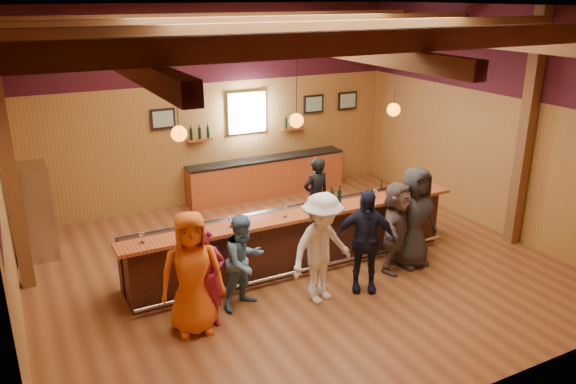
# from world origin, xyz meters

# --- Properties ---
(room) EXTENTS (9.04, 9.00, 4.52)m
(room) POSITION_xyz_m (0.00, 0.06, 3.21)
(room) COLOR brown
(room) RESTS_ON ground
(bar_counter) EXTENTS (6.30, 1.07, 1.11)m
(bar_counter) POSITION_xyz_m (0.02, 0.15, 0.52)
(bar_counter) COLOR black
(bar_counter) RESTS_ON ground
(back_bar_cabinet) EXTENTS (4.00, 0.52, 0.95)m
(back_bar_cabinet) POSITION_xyz_m (1.20, 3.72, 0.48)
(back_bar_cabinet) COLOR #983E1B
(back_bar_cabinet) RESTS_ON ground
(window) EXTENTS (0.95, 0.09, 0.95)m
(window) POSITION_xyz_m (0.80, 3.95, 2.05)
(window) COLOR silver
(window) RESTS_ON room
(framed_pictures) EXTENTS (5.35, 0.05, 0.45)m
(framed_pictures) POSITION_xyz_m (1.67, 3.94, 2.10)
(framed_pictures) COLOR black
(framed_pictures) RESTS_ON room
(wine_shelves) EXTENTS (3.00, 0.18, 0.30)m
(wine_shelves) POSITION_xyz_m (0.80, 3.88, 1.62)
(wine_shelves) COLOR #983E1B
(wine_shelves) RESTS_ON room
(pendant_lights) EXTENTS (4.24, 0.24, 1.37)m
(pendant_lights) POSITION_xyz_m (0.00, 0.00, 2.71)
(pendant_lights) COLOR black
(pendant_lights) RESTS_ON room
(stainless_fridge) EXTENTS (0.70, 0.70, 1.80)m
(stainless_fridge) POSITION_xyz_m (-4.10, 2.60, 0.90)
(stainless_fridge) COLOR silver
(stainless_fridge) RESTS_ON ground
(customer_orange) EXTENTS (0.99, 0.73, 1.86)m
(customer_orange) POSITION_xyz_m (-2.26, -1.10, 0.93)
(customer_orange) COLOR orange
(customer_orange) RESTS_ON ground
(customer_redvest) EXTENTS (0.60, 0.43, 1.56)m
(customer_redvest) POSITION_xyz_m (-2.05, -1.06, 0.78)
(customer_redvest) COLOR maroon
(customer_redvest) RESTS_ON ground
(customer_denim) EXTENTS (0.89, 0.78, 1.54)m
(customer_denim) POSITION_xyz_m (-1.33, -0.79, 0.77)
(customer_denim) COLOR teal
(customer_denim) RESTS_ON ground
(customer_white) EXTENTS (1.30, 0.92, 1.83)m
(customer_white) POSITION_xyz_m (-0.18, -1.19, 0.91)
(customer_white) COLOR white
(customer_white) RESTS_ON ground
(customer_navy) EXTENTS (1.11, 0.89, 1.76)m
(customer_navy) POSITION_xyz_m (0.62, -1.22, 0.88)
(customer_navy) COLOR black
(customer_navy) RESTS_ON ground
(customer_brown) EXTENTS (1.53, 1.27, 1.65)m
(customer_brown) POSITION_xyz_m (1.53, -0.87, 0.82)
(customer_brown) COLOR #645250
(customer_brown) RESTS_ON ground
(customer_dark) EXTENTS (0.95, 0.65, 1.86)m
(customer_dark) POSITION_xyz_m (1.92, -0.88, 0.93)
(customer_dark) COLOR #2A292C
(customer_dark) RESTS_ON ground
(bartender) EXTENTS (0.63, 0.44, 1.64)m
(bartender) POSITION_xyz_m (1.06, 1.12, 0.82)
(bartender) COLOR black
(bartender) RESTS_ON ground
(ice_bucket) EXTENTS (0.19, 0.19, 0.21)m
(ice_bucket) POSITION_xyz_m (0.43, -0.19, 1.22)
(ice_bucket) COLOR brown
(ice_bucket) RESTS_ON bar_counter
(bottle_a) EXTENTS (0.07, 0.07, 0.34)m
(bottle_a) POSITION_xyz_m (0.70, -0.05, 1.24)
(bottle_a) COLOR black
(bottle_a) RESTS_ON bar_counter
(bottle_b) EXTENTS (0.07, 0.07, 0.33)m
(bottle_b) POSITION_xyz_m (0.84, -0.08, 1.24)
(bottle_b) COLOR black
(bottle_b) RESTS_ON bar_counter
(glass_a) EXTENTS (0.08, 0.08, 0.18)m
(glass_a) POSITION_xyz_m (-2.72, -0.13, 1.24)
(glass_a) COLOR silver
(glass_a) RESTS_ON bar_counter
(glass_b) EXTENTS (0.08, 0.08, 0.18)m
(glass_b) POSITION_xyz_m (-1.79, -0.21, 1.24)
(glass_b) COLOR silver
(glass_b) RESTS_ON bar_counter
(glass_c) EXTENTS (0.08, 0.08, 0.19)m
(glass_c) POSITION_xyz_m (-1.29, -0.19, 1.24)
(glass_c) COLOR silver
(glass_c) RESTS_ON bar_counter
(glass_d) EXTENTS (0.08, 0.08, 0.19)m
(glass_d) POSITION_xyz_m (-1.13, -0.16, 1.24)
(glass_d) COLOR silver
(glass_d) RESTS_ON bar_counter
(glass_e) EXTENTS (0.08, 0.08, 0.18)m
(glass_e) POSITION_xyz_m (-0.31, -0.20, 1.24)
(glass_e) COLOR silver
(glass_e) RESTS_ON bar_counter
(glass_f) EXTENTS (0.09, 0.09, 0.19)m
(glass_f) POSITION_xyz_m (0.69, -0.15, 1.25)
(glass_f) COLOR silver
(glass_f) RESTS_ON bar_counter
(glass_g) EXTENTS (0.08, 0.08, 0.17)m
(glass_g) POSITION_xyz_m (1.61, -0.11, 1.23)
(glass_g) COLOR silver
(glass_g) RESTS_ON bar_counter
(glass_h) EXTENTS (0.09, 0.09, 0.20)m
(glass_h) POSITION_xyz_m (2.07, -0.25, 1.25)
(glass_h) COLOR silver
(glass_h) RESTS_ON bar_counter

